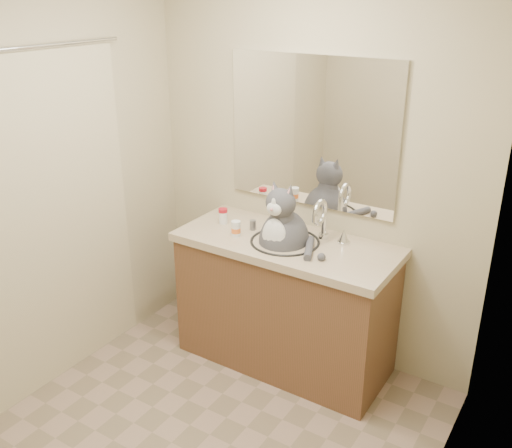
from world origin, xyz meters
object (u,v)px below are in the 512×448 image
at_px(pill_bottle_orange, 236,229).
at_px(grey_canister, 253,225).
at_px(pill_bottle_redcap, 223,216).
at_px(cat, 283,237).

relative_size(pill_bottle_orange, grey_canister, 1.57).
bearing_deg(grey_canister, pill_bottle_redcap, -176.49).
height_order(pill_bottle_redcap, pill_bottle_orange, pill_bottle_redcap).
bearing_deg(pill_bottle_redcap, grey_canister, 3.51).
distance_m(pill_bottle_redcap, pill_bottle_orange, 0.22).
xyz_separation_m(pill_bottle_redcap, pill_bottle_orange, (0.19, -0.13, -0.00)).
bearing_deg(pill_bottle_orange, cat, 15.48).
bearing_deg(cat, grey_canister, 168.36).
height_order(cat, grey_canister, cat).
bearing_deg(grey_canister, cat, -13.48).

